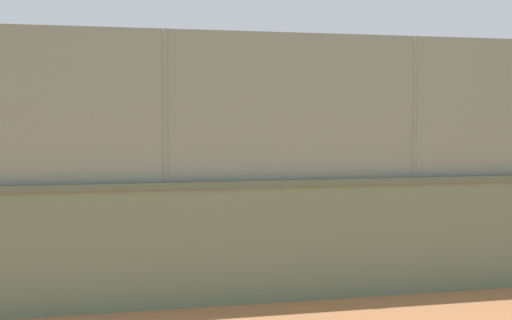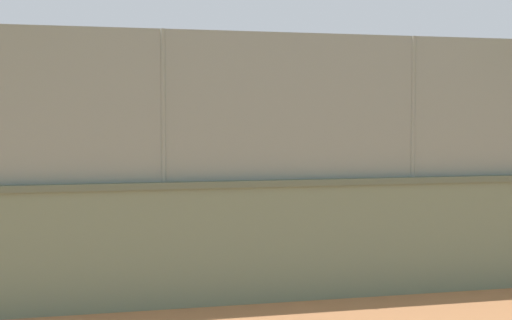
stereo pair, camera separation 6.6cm
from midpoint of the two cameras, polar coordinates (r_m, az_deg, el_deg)
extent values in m
plane|color=#B27247|center=(23.51, -0.06, -2.35)|extent=(260.00, 260.00, 0.00)
cube|color=slate|center=(9.36, 3.06, -6.36)|extent=(29.74, 1.34, 1.44)
cube|color=#556151|center=(9.26, 3.07, -1.72)|extent=(29.75, 1.40, 0.08)
cube|color=gray|center=(9.23, 3.09, 4.17)|extent=(29.14, 1.07, 1.82)
cylinder|color=gray|center=(9.83, 12.19, 4.04)|extent=(0.07, 0.07, 1.82)
cylinder|color=gray|center=(8.89, -6.97, 4.18)|extent=(0.07, 0.07, 1.82)
cylinder|color=#591919|center=(19.53, -6.69, -2.30)|extent=(0.19, 0.19, 0.82)
cylinder|color=#591919|center=(19.35, -6.44, -2.35)|extent=(0.19, 0.19, 0.82)
cylinder|color=#D14C42|center=(19.39, -6.58, -0.23)|extent=(0.43, 0.43, 0.61)
cylinder|color=tan|center=(19.64, -7.08, 0.17)|extent=(0.57, 0.27, 0.17)
cylinder|color=tan|center=(18.98, -7.03, 0.06)|extent=(0.57, 0.27, 0.17)
sphere|color=tan|center=(19.37, -6.59, 1.01)|extent=(0.23, 0.23, 0.23)
cylinder|color=navy|center=(19.36, -6.59, 1.30)|extent=(0.31, 0.31, 0.05)
cylinder|color=black|center=(18.91, -7.52, 0.04)|extent=(0.30, 0.13, 0.04)
ellipsoid|color=#333338|center=(18.82, -8.14, 0.03)|extent=(0.29, 0.13, 0.24)
cylinder|color=navy|center=(12.13, 8.89, -5.63)|extent=(0.17, 0.17, 0.84)
cylinder|color=navy|center=(12.17, 9.82, -5.61)|extent=(0.17, 0.17, 0.84)
cylinder|color=#3372B2|center=(12.06, 9.38, -2.18)|extent=(0.39, 0.39, 0.62)
cylinder|color=tan|center=(11.94, 7.95, -1.62)|extent=(0.19, 0.60, 0.17)
cylinder|color=tan|center=(11.83, 11.19, -1.70)|extent=(0.19, 0.60, 0.17)
sphere|color=tan|center=(12.03, 9.40, -0.14)|extent=(0.24, 0.24, 0.24)
cylinder|color=white|center=(12.02, 9.41, 0.35)|extent=(0.29, 0.29, 0.05)
cylinder|color=black|center=(11.65, 11.39, -1.77)|extent=(0.08, 0.30, 0.04)
ellipsoid|color=#333338|center=(11.44, 11.65, -1.87)|extent=(0.08, 0.30, 0.24)
cylinder|color=black|center=(21.41, -1.95, -1.91)|extent=(0.20, 0.20, 0.74)
cylinder|color=black|center=(21.47, -2.46, -1.90)|extent=(0.20, 0.20, 0.74)
cylinder|color=orange|center=(21.39, -2.21, -0.19)|extent=(0.46, 0.46, 0.54)
cylinder|color=#936B4C|center=(21.35, -1.44, 0.09)|extent=(0.32, 0.50, 0.16)
cylinder|color=#936B4C|center=(21.76, -2.69, 0.15)|extent=(0.32, 0.50, 0.16)
sphere|color=#936B4C|center=(21.37, -2.21, 0.81)|extent=(0.21, 0.21, 0.21)
cylinder|color=red|center=(21.37, -2.21, 1.05)|extent=(0.29, 0.29, 0.05)
cylinder|color=black|center=(21.93, -2.54, 0.17)|extent=(0.17, 0.28, 0.04)
ellipsoid|color=#333338|center=(22.14, -2.37, 0.20)|extent=(0.16, 0.28, 0.24)
sphere|color=#3399D8|center=(18.25, -10.85, -1.42)|extent=(0.24, 0.24, 0.24)
sphere|color=white|center=(10.41, -16.53, -9.31)|extent=(0.09, 0.09, 0.09)
camera|label=1|loc=(0.03, -89.87, 0.01)|focal=51.87mm
camera|label=2|loc=(0.03, 90.13, -0.01)|focal=51.87mm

